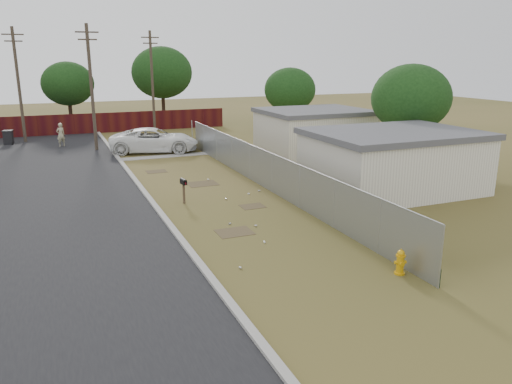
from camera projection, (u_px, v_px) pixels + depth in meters
name	position (u px, v px, depth m)	size (l,w,h in m)	color
ground	(214.00, 198.00, 24.45)	(120.00, 120.00, 0.00)	brown
street	(61.00, 175.00, 29.10)	(15.10, 60.00, 0.12)	black
chainlink_fence	(264.00, 173.00, 26.32)	(0.10, 27.06, 2.02)	#94979C
privacy_fence	(62.00, 125.00, 44.25)	(30.00, 0.12, 1.80)	#44130E
utility_poles	(90.00, 83.00, 40.27)	(12.60, 8.24, 9.00)	#463C2F
houses	(349.00, 144.00, 30.44)	(9.30, 17.24, 3.10)	white
horizon_trees	(140.00, 81.00, 44.53)	(33.32, 31.94, 7.78)	#312016
fire_hydrant	(400.00, 262.00, 15.81)	(0.42, 0.42, 0.85)	#DA9D0B
mailbox	(184.00, 184.00, 23.34)	(0.24, 0.53, 1.20)	brown
pickup_truck	(154.00, 140.00, 36.17)	(2.90, 6.30, 1.75)	white
pedestrian	(61.00, 135.00, 38.47)	(0.66, 0.44, 1.82)	tan
trash_bin	(8.00, 137.00, 39.45)	(0.82, 0.90, 1.12)	black
scattered_litter	(240.00, 211.00, 22.35)	(4.48, 12.21, 0.07)	white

